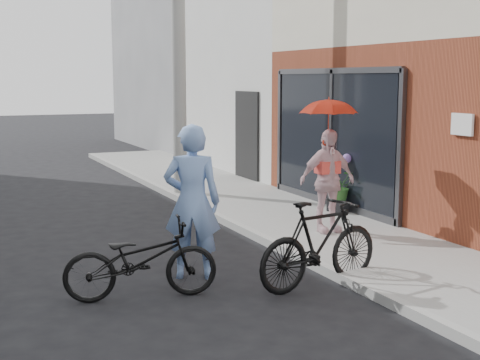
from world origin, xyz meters
TOP-DOWN VIEW (x-y plane):
  - ground at (0.00, 0.00)m, footprint 80.00×80.00m
  - sidewalk at (2.10, 2.00)m, footprint 2.20×24.00m
  - curb at (0.94, 2.00)m, footprint 0.12×24.00m
  - plaster_building at (7.20, 9.00)m, footprint 8.00×6.00m
  - east_building_far at (7.20, 16.00)m, footprint 8.00×8.00m
  - utility_pole at (1.10, 6.00)m, footprint 0.28×0.28m
  - officer at (-0.63, 0.66)m, footprint 0.82×0.71m
  - bike_left at (-1.44, 0.14)m, footprint 1.78×0.89m
  - bike_right at (0.60, -0.32)m, footprint 1.81×0.78m
  - kimono_woman at (1.94, 1.68)m, footprint 0.93×0.40m
  - parasol at (1.94, 1.68)m, footprint 0.83×0.83m
  - planter at (3.00, 2.94)m, footprint 0.43×0.43m
  - potted_plant at (3.00, 2.94)m, footprint 0.49×0.43m

SIDE VIEW (x-z plane):
  - ground at x=0.00m, z-range 0.00..0.00m
  - sidewalk at x=2.10m, z-range 0.00..0.12m
  - curb at x=0.94m, z-range 0.00..0.12m
  - planter at x=3.00m, z-range 0.12..0.30m
  - bike_left at x=-1.44m, z-range 0.00..0.90m
  - bike_right at x=0.60m, z-range 0.00..1.05m
  - potted_plant at x=3.00m, z-range 0.30..0.84m
  - kimono_woman at x=1.94m, z-range 0.12..1.70m
  - officer at x=-0.63m, z-range 0.00..1.91m
  - parasol at x=1.94m, z-range 1.70..2.42m
  - plaster_building at x=7.20m, z-range 0.00..7.00m
  - east_building_far at x=7.20m, z-range 0.00..7.00m
  - utility_pole at x=1.10m, z-range 0.00..7.00m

